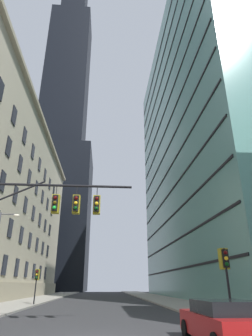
{
  "coord_description": "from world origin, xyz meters",
  "views": [
    {
      "loc": [
        0.3,
        -12.14,
        1.89
      ],
      "look_at": [
        2.84,
        20.93,
        15.6
      ],
      "focal_mm": 30.32,
      "sensor_mm": 36.0,
      "label": 1
    }
  ],
  "objects_px": {
    "traffic_light_near_right": "(225,263)",
    "parked_car": "(225,322)",
    "traffic_light_far_left": "(37,276)",
    "fire_hydrant": "(242,311)",
    "traffic_signal_mast": "(47,214)"
  },
  "relations": [
    {
      "from": "traffic_light_near_right",
      "to": "parked_car",
      "type": "bearing_deg",
      "value": -115.8
    },
    {
      "from": "traffic_light_far_left",
      "to": "parked_car",
      "type": "xyz_separation_m",
      "value": [
        10.84,
        -20.52,
        -1.99
      ]
    },
    {
      "from": "traffic_light_near_right",
      "to": "fire_hydrant",
      "type": "height_order",
      "value": "traffic_light_near_right"
    },
    {
      "from": "traffic_signal_mast",
      "to": "fire_hydrant",
      "type": "bearing_deg",
      "value": 2.97
    },
    {
      "from": "traffic_light_far_left",
      "to": "parked_car",
      "type": "bearing_deg",
      "value": -62.15
    },
    {
      "from": "traffic_signal_mast",
      "to": "fire_hydrant",
      "type": "distance_m",
      "value": 11.6
    },
    {
      "from": "fire_hydrant",
      "to": "traffic_signal_mast",
      "type": "bearing_deg",
      "value": -177.03
    },
    {
      "from": "traffic_signal_mast",
      "to": "traffic_light_near_right",
      "type": "bearing_deg",
      "value": -4.54
    },
    {
      "from": "parked_car",
      "to": "traffic_light_far_left",
      "type": "bearing_deg",
      "value": 117.85
    },
    {
      "from": "traffic_signal_mast",
      "to": "fire_hydrant",
      "type": "relative_size",
      "value": 10.0
    },
    {
      "from": "traffic_light_far_left",
      "to": "fire_hydrant",
      "type": "xyz_separation_m",
      "value": [
        13.99,
        -15.07,
        -2.09
      ]
    },
    {
      "from": "fire_hydrant",
      "to": "parked_car",
      "type": "xyz_separation_m",
      "value": [
        -3.15,
        -5.45,
        0.1
      ]
    },
    {
      "from": "traffic_light_near_right",
      "to": "fire_hydrant",
      "type": "relative_size",
      "value": 4.13
    },
    {
      "from": "traffic_light_near_right",
      "to": "fire_hydrant",
      "type": "xyz_separation_m",
      "value": [
        1.14,
        1.29,
        -2.34
      ]
    },
    {
      "from": "parked_car",
      "to": "fire_hydrant",
      "type": "bearing_deg",
      "value": 60.0
    }
  ]
}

